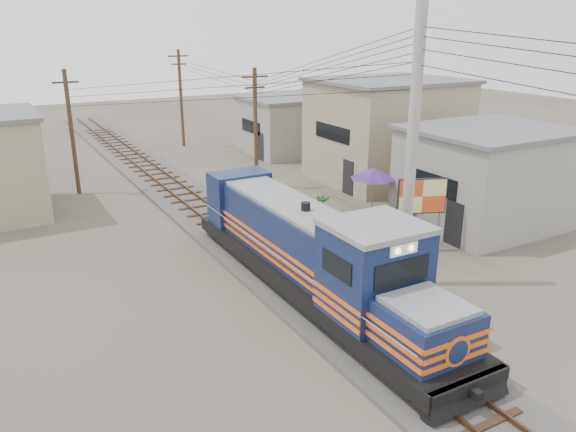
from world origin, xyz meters
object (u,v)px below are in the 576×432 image
market_umbrella (373,173)px  vendor (407,213)px  billboard (422,198)px  locomotive (313,255)px

market_umbrella → vendor: bearing=-80.5°
market_umbrella → billboard: bearing=-103.0°
locomotive → billboard: locomotive is taller
vendor → billboard: bearing=44.9°
billboard → market_umbrella: bearing=100.3°
billboard → market_umbrella: size_ratio=1.26×
locomotive → vendor: size_ratio=9.71×
billboard → market_umbrella: 4.87m
billboard → locomotive: bearing=-143.4°
locomotive → billboard: size_ratio=4.62×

